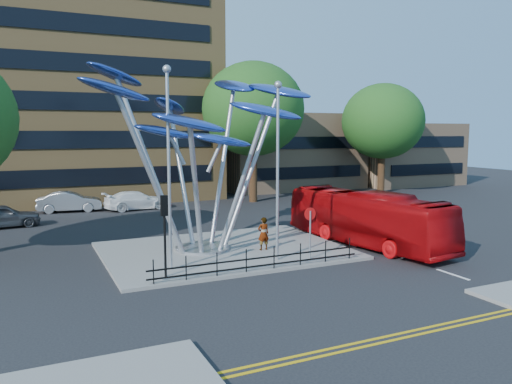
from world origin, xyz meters
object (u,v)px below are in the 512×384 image
tree_far (383,121)px  street_lamp_left (168,151)px  parked_car_left (2,216)px  no_entry_sign_island (310,224)px  red_bus (366,218)px  leaf_sculpture (198,117)px  street_lamp_right (278,155)px  traffic_light_island (164,218)px  tree_right (253,109)px  parked_car_mid (70,202)px  parked_car_right (136,200)px  pedestrian (263,234)px

tree_far → street_lamp_left: 32.37m
parked_car_left → street_lamp_left: bearing=-162.2°
no_entry_sign_island → red_bus: 4.93m
leaf_sculpture → street_lamp_right: size_ratio=1.53×
traffic_light_island → no_entry_sign_island: 7.05m
tree_right → tree_far: 14.03m
tree_right → traffic_light_island: size_ratio=3.54×
no_entry_sign_island → street_lamp_left: bearing=171.4°
parked_car_mid → no_entry_sign_island: bearing=-148.5°
tree_far → parked_car_left: bearing=-173.2°
no_entry_sign_island → tree_far: bearing=44.3°
tree_right → parked_car_mid: (-15.08, 1.00, -7.26)m
street_lamp_left → traffic_light_island: 2.96m
street_lamp_right → traffic_light_island: size_ratio=2.42×
tree_far → parked_car_right: (-24.20, -0.04, -6.38)m
parked_car_mid → leaf_sculpture: bearing=-155.4°
tree_right → street_lamp_right: tree_right is taller
tree_right → no_entry_sign_island: bearing=-107.1°
leaf_sculpture → street_lamp_right: 4.83m
tree_right → no_entry_sign_island: (-6.00, -19.48, -6.22)m
tree_far → parked_car_mid: (-29.08, 1.00, -6.33)m
tree_right → street_lamp_right: bearing=-111.5°
parked_car_left → parked_car_right: bearing=-75.3°
tree_far → no_entry_sign_island: 28.42m
red_bus → pedestrian: 5.92m
traffic_light_island → parked_car_right: traffic_light_island is taller
street_lamp_right → parked_car_right: bearing=98.1°
red_bus → traffic_light_island: bearing=-178.7°
tree_right → no_entry_sign_island: 21.31m
street_lamp_left → no_entry_sign_island: size_ratio=3.59×
leaf_sculpture → red_bus: size_ratio=1.20×
tree_far → pedestrian: bearing=-141.4°
parked_car_mid → parked_car_right: bearing=-94.4°
leaf_sculpture → parked_car_left: bearing=130.0°
tree_right → tree_far: tree_right is taller
street_lamp_right → parked_car_right: size_ratio=1.65×
leaf_sculpture → parked_car_mid: leaf_sculpture is taller
street_lamp_left → parked_car_right: (2.30, 18.46, -4.63)m
tree_far → red_bus: bearing=-130.9°
red_bus → no_entry_sign_island: bearing=-166.6°
street_lamp_right → pedestrian: size_ratio=4.90×
street_lamp_left → parked_car_mid: 20.20m
street_lamp_right → parked_car_left: (-12.08, 15.00, -4.32)m
street_lamp_left → street_lamp_right: size_ratio=1.06×
parked_car_mid → parked_car_right: parked_car_mid is taller
traffic_light_island → parked_car_right: 19.75m
tree_far → parked_car_right: bearing=-179.9°
no_entry_sign_island → red_bus: bearing=20.6°
tree_far → parked_car_mid: bearing=178.0°
red_bus → pedestrian: red_bus is taller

